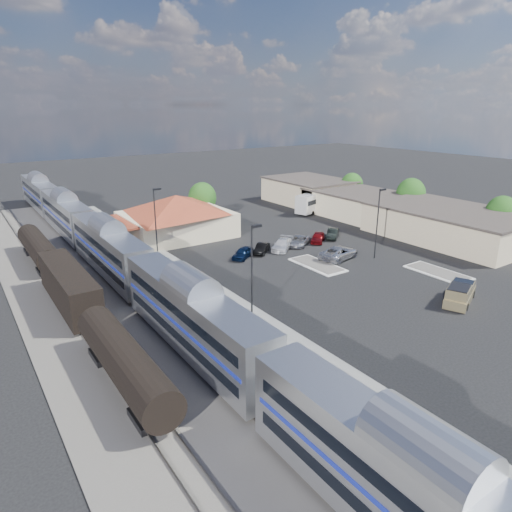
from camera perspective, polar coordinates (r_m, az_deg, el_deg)
ground at (r=52.78m, az=5.83°, el=-2.61°), size 280.00×280.00×0.00m
railbed at (r=50.47m, az=-19.16°, el=-4.52°), size 16.00×100.00×0.12m
platform at (r=51.44m, az=-8.90°, el=-3.21°), size 5.50×92.00×0.18m
passenger_train at (r=54.70m, az=-17.85°, el=0.52°), size 3.00×104.00×5.55m
freight_cars at (r=47.72m, az=-22.31°, el=-3.80°), size 2.80×46.00×4.00m
station_depot at (r=69.18m, az=-9.94°, el=4.99°), size 18.35×12.24×6.20m
buildings_east at (r=80.96m, az=14.75°, el=5.98°), size 14.40×51.40×4.80m
traffic_island_south at (r=56.63m, az=7.65°, el=-1.09°), size 3.30×7.50×0.21m
traffic_island_north at (r=57.75m, az=21.80°, el=-1.90°), size 3.30×7.50×0.21m
lamp_plat_s at (r=40.25m, az=-0.43°, el=-1.18°), size 1.08×0.25×9.00m
lamp_plat_n at (r=59.10m, az=-12.40°, el=4.76°), size 1.08×0.25×9.00m
lamp_lot at (r=59.43m, az=15.03°, el=4.64°), size 1.08×0.25×9.00m
tree_east_a at (r=75.49m, az=28.36°, el=4.76°), size 4.56×4.56×6.42m
tree_east_b at (r=83.78m, az=18.78°, el=7.37°), size 4.94×4.94×6.96m
tree_east_c at (r=92.82m, az=11.88°, el=8.65°), size 4.41×4.41×6.21m
tree_depot at (r=77.49m, az=-6.73°, el=7.24°), size 4.71×4.71×6.63m
pickup_truck at (r=49.99m, az=24.17°, el=-4.27°), size 6.14×4.17×1.99m
suv at (r=59.20m, az=10.33°, el=0.40°), size 6.61×4.16×1.70m
coach_bus at (r=85.42m, az=7.66°, el=6.91°), size 11.43×5.68×3.60m
person_a at (r=45.14m, az=-5.85°, el=-4.88°), size 0.56×0.73×1.77m
person_b at (r=39.56m, az=-1.66°, el=-8.32°), size 0.74×0.91×1.73m
parked_car_a at (r=58.70m, az=-1.67°, el=0.39°), size 4.33×3.66×1.40m
parked_car_b at (r=60.64m, az=0.73°, el=0.94°), size 3.89×3.61×1.30m
parked_car_c at (r=62.19m, az=3.30°, el=1.44°), size 5.23×4.70×1.46m
parked_car_d at (r=64.35m, az=5.41°, el=1.91°), size 5.15×4.55×1.32m
parked_car_e at (r=66.14m, az=7.72°, el=2.32°), size 4.28×4.00×1.43m
parked_car_f at (r=68.46m, az=9.56°, el=2.78°), size 4.25×3.89×1.41m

